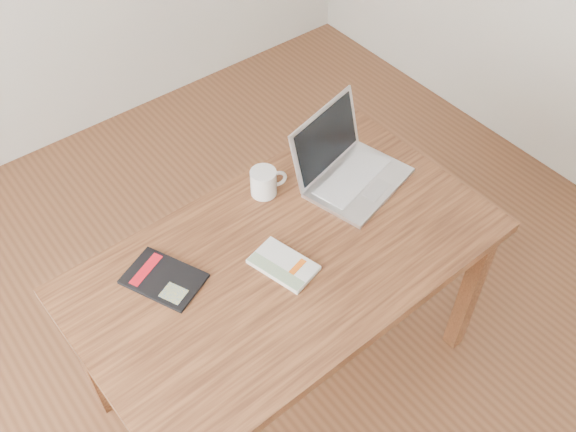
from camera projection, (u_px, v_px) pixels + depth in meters
room at (235, 162)px, 1.46m from camera, size 4.04×4.04×2.70m
desk at (287, 272)px, 2.12m from camera, size 1.40×0.82×0.75m
white_guidebook at (283, 265)px, 2.02m from camera, size 0.17×0.23×0.02m
black_guidebook at (164, 279)px, 1.98m from camera, size 0.24×0.28×0.01m
laptop at (347, 167)px, 2.26m from camera, size 0.42×0.38×0.25m
coffee_mug at (264, 182)px, 2.21m from camera, size 0.13×0.09×0.10m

